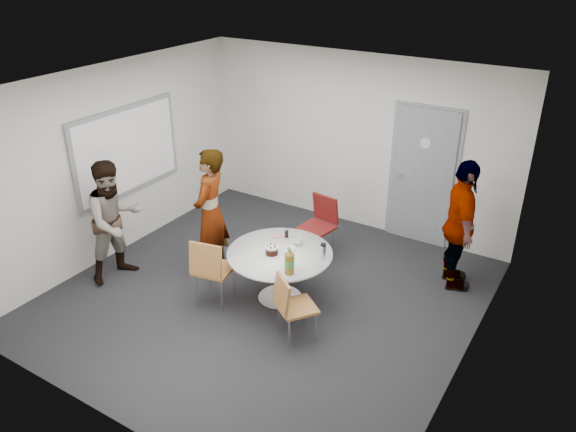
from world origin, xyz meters
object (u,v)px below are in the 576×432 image
Objects in this scene: whiteboard at (127,151)px; person_main at (211,212)px; table at (281,260)px; person_right at (460,226)px; chair_near_right at (290,303)px; chair_near_left at (211,266)px; chair_far at (320,220)px; person_left at (115,221)px; door at (423,177)px.

person_main is at bearing -1.64° from whiteboard.
person_right is at bearing 40.65° from table.
chair_near_right is at bearing -13.79° from whiteboard.
chair_near_left is 0.52× the size of person_right.
chair_far is 2.79m from person_left.
table reaches higher than chair_far.
person_main is (1.49, -0.04, -0.57)m from whiteboard.
person_right is at bearing -164.78° from chair_far.
chair_far is (0.53, 1.81, -0.01)m from chair_near_left.
person_main is at bearing 173.77° from table.
chair_near_left is (-1.56, -3.00, -0.46)m from door.
chair_near_right is (-0.38, -3.06, -0.52)m from door.
door is 3.12m from person_main.
chair_near_right is 0.92× the size of chair_far.
person_right is (0.85, -0.96, -0.15)m from door.
chair_near_left is 1.19m from chair_near_right.
door is 1.28× the size of person_left.
table is at bearing 104.91° from chair_far.
chair_near_left is at bearing -74.03° from person_left.
table is 2.31m from person_right.
whiteboard is 2.29× the size of chair_near_right.
chair_near_right is 0.47× the size of person_right.
table is at bearing 27.15° from chair_near_left.
person_left reaches higher than chair_far.
person_right is at bearing 16.66° from whiteboard.
chair_near_left is 1.02× the size of chair_far.
whiteboard is 1.15× the size of person_left.
whiteboard is at bearing -147.34° from door.
person_left is at bearing -67.48° from person_main.
person_main reaches higher than chair_near_left.
person_left is at bearing 92.02° from person_right.
person_left is at bearing -57.88° from whiteboard.
person_main reaches higher than chair_far.
chair_far is at bearing 70.13° from person_right.
door is at bearing 32.66° from whiteboard.
door reaches higher than person_right.
person_main is (-1.04, -1.14, 0.33)m from chair_far.
chair_far is 0.51× the size of person_main.
door is 2.30× the size of chair_near_left.
whiteboard is (-3.56, -2.28, 0.42)m from door.
whiteboard reaches higher than chair_near_right.
whiteboard is 2.81m from table.
person_right is (1.74, 1.49, 0.28)m from table.
chair_far is at bearing 121.79° from person_main.
whiteboard is at bearing -107.40° from person_main.
person_main reaches higher than person_left.
chair_far is 0.55× the size of person_left.
person_left is at bearing 172.15° from chair_near_left.
chair_far is at bearing 23.43° from whiteboard.
door reaches higher than table.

